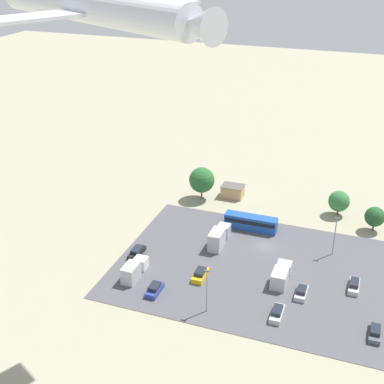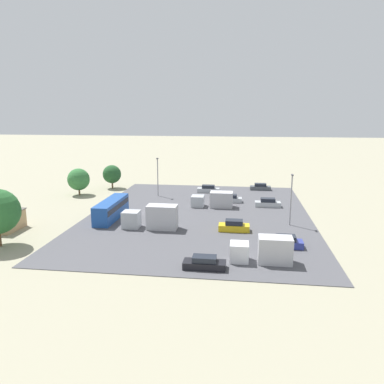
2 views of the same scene
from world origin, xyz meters
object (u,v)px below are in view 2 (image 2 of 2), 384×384
(parked_car_0, at_px, (208,189))
(parked_truck_0, at_px, (265,251))
(bus, at_px, (111,208))
(parked_car_6, at_px, (260,187))
(parked_car_1, at_px, (204,263))
(parked_car_3, at_px, (234,226))
(parked_car_5, at_px, (231,199))
(shed_building, at_px, (6,221))
(parked_truck_2, at_px, (215,200))
(parked_car_2, at_px, (286,242))
(parked_truck_1, at_px, (153,218))
(parked_car_4, at_px, (268,203))

(parked_car_0, height_order, parked_truck_0, parked_truck_0)
(bus, xyz_separation_m, parked_car_6, (-25.99, 25.20, -1.03))
(parked_car_0, bearing_deg, parked_car_1, -175.56)
(parked_car_0, distance_m, parked_car_3, 26.67)
(parked_car_1, distance_m, parked_car_5, 31.70)
(shed_building, relative_size, parked_car_6, 1.12)
(parked_car_6, height_order, parked_truck_0, parked_truck_0)
(parked_car_1, relative_size, parked_truck_2, 0.63)
(parked_car_6, bearing_deg, parked_car_2, 2.52)
(parked_car_0, xyz_separation_m, parked_car_1, (39.86, 3.10, -0.06))
(parked_car_1, distance_m, parked_truck_1, 16.26)
(parked_truck_1, bearing_deg, parked_car_6, -29.44)
(bus, bearing_deg, parked_car_1, -46.44)
(bus, relative_size, parked_truck_2, 1.44)
(shed_building, distance_m, parked_truck_1, 21.73)
(parked_car_0, xyz_separation_m, parked_car_4, (10.91, 11.91, 0.00))
(parked_car_0, distance_m, parked_truck_2, 12.56)
(parked_car_3, relative_size, parked_truck_2, 0.60)
(shed_building, distance_m, parked_car_6, 51.30)
(parked_car_3, bearing_deg, parked_car_5, 3.38)
(parked_car_2, height_order, parked_truck_1, parked_truck_1)
(parked_car_5, relative_size, parked_car_6, 0.94)
(shed_building, xyz_separation_m, parked_car_3, (-3.76, 33.44, -0.66))
(parked_car_1, height_order, parked_car_3, parked_car_3)
(parked_car_0, distance_m, parked_car_1, 39.98)
(shed_building, height_order, bus, bus)
(parked_truck_0, bearing_deg, parked_car_2, -29.24)
(parked_car_1, height_order, parked_truck_2, parked_truck_2)
(parked_car_2, bearing_deg, bus, -110.35)
(parked_car_2, bearing_deg, parked_car_5, -161.73)
(parked_car_0, relative_size, parked_truck_1, 0.58)
(parked_car_3, xyz_separation_m, parked_truck_0, (11.24, 3.78, 0.73))
(parked_truck_0, relative_size, parked_truck_1, 0.86)
(parked_car_4, distance_m, parked_car_5, 7.39)
(parked_car_6, bearing_deg, parked_truck_0, -1.95)
(shed_building, distance_m, parked_truck_0, 37.96)
(parked_car_3, xyz_separation_m, parked_car_4, (-15.06, 5.83, -0.02))
(shed_building, height_order, parked_truck_2, parked_truck_2)
(parked_car_1, bearing_deg, parked_car_2, 129.33)
(parked_truck_0, distance_m, parked_truck_1, 19.13)
(parked_car_5, bearing_deg, parked_car_1, -3.50)
(shed_building, bearing_deg, parked_car_1, 71.59)
(bus, relative_size, parked_truck_0, 1.53)
(bus, bearing_deg, parked_car_4, 23.12)
(parked_truck_1, bearing_deg, bus, 61.32)
(bus, height_order, parked_truck_0, parked_truck_0)
(parked_car_2, bearing_deg, parked_truck_2, -151.53)
(parked_car_2, height_order, parked_truck_0, parked_truck_0)
(parked_car_2, bearing_deg, shed_building, -93.06)
(shed_building, height_order, parked_car_4, shed_building)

